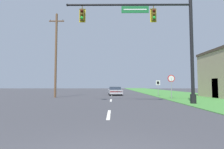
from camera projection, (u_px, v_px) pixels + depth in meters
name	position (u px, v px, depth m)	size (l,w,h in m)	color
grass_verge_right	(168.00, 93.00, 32.44)	(10.00, 110.00, 0.04)	#428438
road_center_line	(112.00, 95.00, 24.53)	(0.16, 34.80, 0.01)	silver
signal_mast	(161.00, 35.00, 13.78)	(10.17, 0.47, 8.71)	black
car_ahead	(115.00, 91.00, 25.83)	(2.15, 4.45, 1.19)	black
stop_sign	(171.00, 81.00, 18.54)	(0.76, 0.07, 2.50)	gray
route_sign_post	(158.00, 85.00, 22.71)	(0.55, 0.06, 2.03)	gray
utility_pole_near	(56.00, 54.00, 20.83)	(1.80, 0.26, 10.08)	brown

